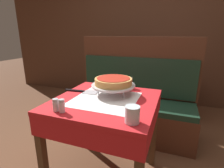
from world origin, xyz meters
name	(u,v)px	position (x,y,z in m)	size (l,w,h in m)	color
dining_table_front	(106,112)	(0.00, 0.00, 0.64)	(0.74, 0.74, 0.74)	red
dining_table_rear	(165,73)	(0.32, 1.63, 0.62)	(0.71, 0.71, 0.74)	red
booth_bench	(133,108)	(0.03, 0.81, 0.34)	(1.43, 0.46, 1.18)	#4C2819
back_wall_panel	(151,34)	(0.00, 2.07, 1.20)	(6.00, 0.04, 2.40)	#4C2D1E
pizza_pan_stand	(113,86)	(0.02, 0.12, 0.81)	(0.35, 0.35, 0.08)	#ADADB2
deep_dish_pizza	(113,81)	(0.02, 0.12, 0.85)	(0.29, 0.29, 0.05)	tan
pizza_server	(83,91)	(-0.24, 0.08, 0.75)	(0.29, 0.11, 0.01)	#BCBCC1
water_glass_near	(132,114)	(0.27, -0.28, 0.79)	(0.08, 0.08, 0.09)	silver
salt_shaker	(56,105)	(-0.21, -0.30, 0.78)	(0.04, 0.04, 0.08)	silver
pepper_shaker	(62,106)	(-0.16, -0.30, 0.78)	(0.04, 0.04, 0.08)	silver
napkin_holder	(126,83)	(0.07, 0.33, 0.79)	(0.10, 0.05, 0.09)	#B2B2B7
condiment_caddy	(163,62)	(0.28, 1.62, 0.79)	(0.13, 0.13, 0.18)	black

